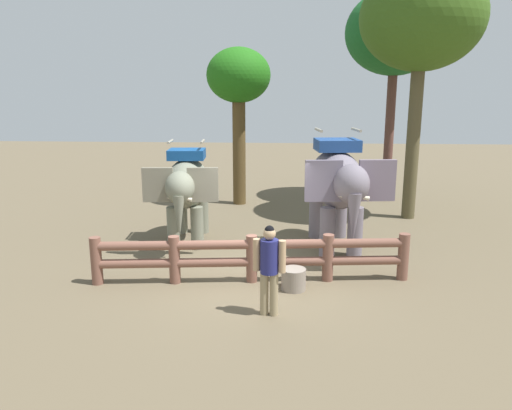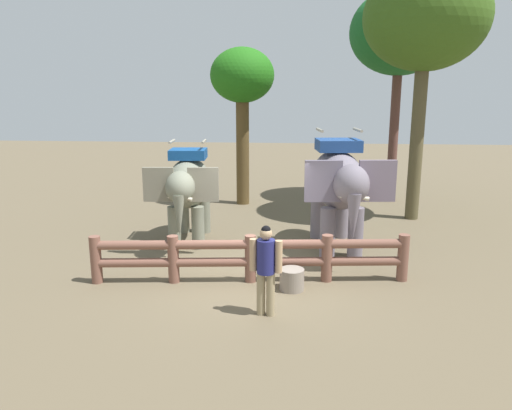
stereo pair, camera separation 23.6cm
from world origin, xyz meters
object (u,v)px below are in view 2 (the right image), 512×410
object	(u,v)px
tree_far_right	(400,33)
feed_bucket	(292,279)
tourist_woman_in_black	(266,264)
tree_far_left	(426,19)
elephant_near_left	(188,186)
tree_back_center	(242,81)
log_fence	(250,255)
elephant_center	(339,183)

from	to	relation	value
tree_far_right	feed_bucket	xyz separation A→B (m)	(-3.60, -8.98, -5.88)
feed_bucket	tourist_woman_in_black	bearing A→B (deg)	-110.83
tree_far_left	tourist_woman_in_black	bearing A→B (deg)	-119.66
elephant_near_left	tree_back_center	distance (m)	5.77
log_fence	elephant_near_left	distance (m)	3.52
tree_far_right	elephant_near_left	bearing A→B (deg)	-137.98
elephant_near_left	tree_far_left	distance (m)	8.76
log_fence	elephant_near_left	bearing A→B (deg)	125.54
elephant_near_left	feed_bucket	size ratio (longest dim) A/B	6.34
log_fence	feed_bucket	size ratio (longest dim) A/B	13.35
log_fence	elephant_center	world-z (taller)	elephant_center
tree_far_right	log_fence	bearing A→B (deg)	-117.71
tree_far_right	feed_bucket	distance (m)	11.32
elephant_near_left	elephant_center	size ratio (longest dim) A/B	0.88
tourist_woman_in_black	tree_far_left	bearing A→B (deg)	60.34
elephant_center	tree_far_left	bearing A→B (deg)	52.26
tree_back_center	tree_far_left	bearing A→B (deg)	-16.64
elephant_near_left	tree_far_right	size ratio (longest dim) A/B	0.43
log_fence	elephant_near_left	world-z (taller)	elephant_near_left
elephant_center	log_fence	bearing A→B (deg)	-129.87
tourist_woman_in_black	elephant_near_left	bearing A→B (deg)	118.90
tree_far_left	log_fence	bearing A→B (deg)	-128.63
tourist_woman_in_black	feed_bucket	world-z (taller)	tourist_woman_in_black
elephant_near_left	tourist_woman_in_black	world-z (taller)	elephant_near_left
log_fence	elephant_center	bearing A→B (deg)	50.13
elephant_near_left	tree_far_left	bearing A→B (deg)	25.38
elephant_near_left	tree_back_center	size ratio (longest dim) A/B	0.58
elephant_center	tourist_woman_in_black	xyz separation A→B (m)	(-1.60, -4.06, -0.77)
log_fence	tree_far_right	size ratio (longest dim) A/B	0.90
elephant_center	feed_bucket	xyz separation A→B (m)	(-1.13, -2.83, -1.54)
elephant_center	tourist_woman_in_black	world-z (taller)	elephant_center
elephant_center	feed_bucket	world-z (taller)	elephant_center
elephant_center	elephant_near_left	bearing A→B (deg)	175.59
tree_far_left	tree_back_center	xyz separation A→B (m)	(-5.79, 1.73, -1.77)
feed_bucket	elephant_near_left	bearing A→B (deg)	132.53
log_fence	tree_far_right	world-z (taller)	tree_far_right
log_fence	tree_far_right	bearing A→B (deg)	62.29
tree_far_left	tree_back_center	distance (m)	6.29
log_fence	tree_back_center	distance (m)	8.64
tourist_woman_in_black	tree_far_left	xyz separation A→B (m)	(4.31, 7.56, 5.20)
elephant_near_left	elephant_center	distance (m)	4.03
tree_far_left	tree_far_right	distance (m)	2.67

